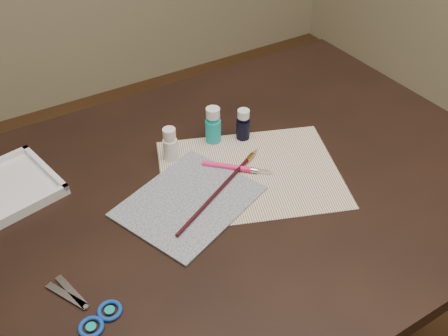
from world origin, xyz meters
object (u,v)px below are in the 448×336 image
paint_bottle_white (170,144)px  paint_bottle_navy (243,124)px  canvas (189,201)px  paint_bottle_cyan (213,125)px  scissors (77,305)px  palette_tray (6,188)px  paper (250,173)px

paint_bottle_white → paint_bottle_navy: paint_bottle_white is taller
canvas → paint_bottle_cyan: (0.15, 0.16, 0.04)m
canvas → scissors: bearing=-155.8°
paint_bottle_cyan → scissors: 0.52m
paint_bottle_white → paint_bottle_navy: 0.18m
paint_bottle_cyan → paint_bottle_navy: 0.07m
scissors → palette_tray: bearing=-22.1°
paper → scissors: 0.46m
paper → paint_bottle_cyan: (-0.01, 0.15, 0.04)m
paint_bottle_white → paint_bottle_cyan: bearing=3.9°
canvas → paint_bottle_navy: paint_bottle_navy is taller
canvas → paint_bottle_cyan: size_ratio=2.93×
paper → scissors: scissors is taller
paint_bottle_cyan → palette_tray: 0.47m
scissors → paper: bearing=-100.2°
paint_bottle_white → palette_tray: 0.36m
canvas → palette_tray: palette_tray is taller
paint_bottle_cyan → canvas: bearing=-133.6°
paper → canvas: bearing=-175.8°
scissors → paint_bottle_navy: bearing=-90.3°
scissors → palette_tray: (-0.03, 0.35, 0.01)m
paper → palette_tray: 0.52m
canvas → paint_bottle_navy: (0.22, 0.13, 0.04)m
paper → paint_bottle_white: (-0.12, 0.14, 0.04)m
canvas → scissors: size_ratio=1.63×
paint_bottle_navy → palette_tray: bearing=169.7°
paint_bottle_white → palette_tray: bearing=167.5°
paper → paint_bottle_white: paint_bottle_white is taller
paper → scissors: bearing=-162.6°
canvas → paint_bottle_white: paint_bottle_white is taller
paper → paint_bottle_navy: bearing=63.7°
palette_tray → canvas: bearing=-36.1°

